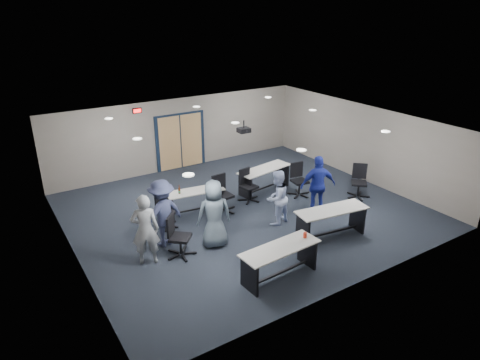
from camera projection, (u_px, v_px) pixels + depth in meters
floor at (244, 210)px, 13.20m from camera, size 10.00×10.00×0.00m
back_wall at (180, 134)px, 16.20m from camera, size 10.00×0.04×2.70m
front_wall at (358, 233)px, 9.18m from camera, size 10.00×0.04×2.70m
left_wall at (69, 210)px, 10.21m from camera, size 0.04×9.00×2.70m
right_wall at (362, 143)px, 15.17m from camera, size 0.04×9.00×2.70m
ceiling at (245, 126)px, 12.17m from camera, size 10.00×9.00×0.04m
double_door at (181, 142)px, 16.28m from camera, size 2.00×0.07×2.20m
exit_sign at (137, 111)px, 14.94m from camera, size 0.32×0.07×0.18m
ceiling_projector at (244, 130)px, 12.82m from camera, size 0.35×0.32×0.37m
ceiling_can_lights at (240, 125)px, 12.38m from camera, size 6.24×5.74×0.02m
table_front_left at (280, 257)px, 9.79m from camera, size 2.00×0.77×0.93m
table_front_right at (331, 218)px, 11.54m from camera, size 2.08×0.95×0.81m
table_back_left at (195, 197)px, 12.92m from camera, size 1.82×0.82×0.98m
table_back_right at (264, 175)px, 14.41m from camera, size 2.07×0.99×0.81m
chair_back_a at (166, 212)px, 12.05m from camera, size 0.80×0.80×0.97m
chair_back_b at (223, 194)px, 12.93m from camera, size 0.77×0.77×1.15m
chair_back_c at (249, 186)px, 13.66m from camera, size 0.77×0.77×1.06m
chair_back_d at (300, 180)px, 14.04m from camera, size 0.78×0.78×1.10m
chair_loose_left at (180, 236)px, 10.64m from camera, size 0.99×0.99×1.12m
chair_loose_right at (359, 182)px, 13.91m from camera, size 0.98×0.98×1.10m
person_gray at (145, 230)px, 10.21m from camera, size 0.78×0.66×1.83m
person_plaid at (214, 214)px, 10.97m from camera, size 1.02×0.81×1.83m
person_lightblue at (277, 198)px, 12.14m from camera, size 0.92×0.79×1.62m
person_navy at (318, 185)px, 12.71m from camera, size 1.16×0.80×1.83m
person_back at (163, 213)px, 11.01m from camera, size 1.31×0.94×1.83m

